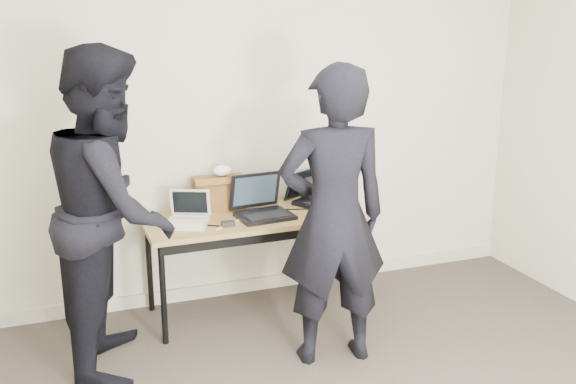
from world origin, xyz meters
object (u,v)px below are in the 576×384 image
leather_satchel (219,192)px  person_typist (333,218)px  laptop_beige (188,218)px  person_observer (112,210)px  laptop_right (311,195)px  desk (253,224)px  equipment_box (325,189)px  laptop_center (261,206)px

leather_satchel → person_typist: size_ratio=0.20×
laptop_beige → person_typist: size_ratio=0.19×
person_observer → person_typist: bearing=-97.8°
laptop_right → desk: bearing=168.1°
laptop_beige → person_observer: (-0.50, -0.32, 0.20)m
leather_satchel → person_observer: person_observer is taller
equipment_box → person_observer: (-1.59, -0.55, 0.16)m
equipment_box → person_typist: size_ratio=0.16×
person_typist → person_observer: size_ratio=0.95×
person_typist → desk: bearing=-64.8°
laptop_right → leather_satchel: (-0.69, 0.05, 0.07)m
desk → equipment_box: (0.63, 0.19, 0.14)m
laptop_center → laptop_right: bearing=17.3°
leather_satchel → person_observer: (-0.78, -0.58, 0.11)m
desk → equipment_box: 0.67m
laptop_beige → laptop_right: 1.00m
laptop_beige → laptop_center: laptop_center is taller
leather_satchel → equipment_box: (0.81, -0.04, -0.04)m
leather_satchel → equipment_box: leather_satchel is taller
laptop_right → equipment_box: laptop_right is taller
laptop_center → person_observer: (-1.03, -0.34, 0.18)m
person_typist → laptop_center: bearing=-68.6°
laptop_beige → laptop_right: size_ratio=0.82×
laptop_center → person_observer: 1.09m
laptop_beige → laptop_center: (0.52, 0.02, 0.02)m
laptop_beige → equipment_box: size_ratio=1.21×
laptop_center → laptop_right: size_ratio=0.93×
laptop_center → equipment_box: size_ratio=1.38×
laptop_beige → equipment_box: (1.09, 0.23, 0.04)m
person_typist → laptop_right: bearing=-97.8°
desk → person_observer: 1.07m
leather_satchel → person_typist: person_typist is taller
laptop_right → person_observer: 1.58m
person_observer → laptop_center: bearing=-60.1°
laptop_right → person_typist: size_ratio=0.24×
laptop_beige → laptop_center: bearing=26.1°
desk → leather_satchel: 0.34m
person_typist → person_observer: (-1.23, 0.43, 0.05)m
leather_satchel → equipment_box: 0.81m
person_observer → leather_satchel: bearing=-41.9°
laptop_center → person_observer: bearing=-167.4°
laptop_center → equipment_box: (0.57, 0.21, 0.02)m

